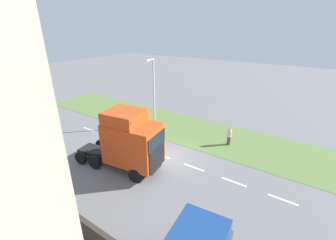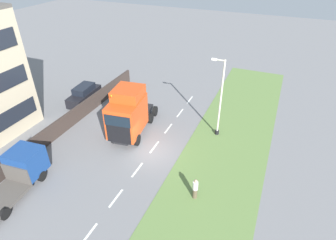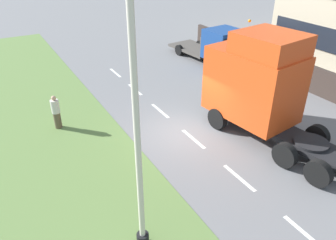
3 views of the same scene
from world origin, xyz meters
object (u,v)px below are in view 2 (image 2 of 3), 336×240
object	(u,v)px
lorry_cab	(128,114)
parked_car	(84,95)
flatbed_truck	(22,168)
pedestrian	(195,189)
lamp_post	(220,103)

from	to	relation	value
lorry_cab	parked_car	size ratio (longest dim) A/B	1.58
flatbed_truck	parked_car	xyz separation A→B (m)	(3.61, -12.05, -0.39)
flatbed_truck	pedestrian	size ratio (longest dim) A/B	3.71
flatbed_truck	lamp_post	world-z (taller)	lamp_post
parked_car	lamp_post	world-z (taller)	lamp_post
lorry_cab	pedestrian	bearing A→B (deg)	141.08
parked_car	pedestrian	size ratio (longest dim) A/B	2.78
lamp_post	pedestrian	world-z (taller)	lamp_post
lorry_cab	lamp_post	world-z (taller)	lamp_post
flatbed_truck	lamp_post	size ratio (longest dim) A/B	0.86
flatbed_truck	pedestrian	bearing A→B (deg)	10.57
flatbed_truck	parked_car	size ratio (longest dim) A/B	1.34
pedestrian	parked_car	bearing A→B (deg)	-28.29
lorry_cab	pedestrian	size ratio (longest dim) A/B	4.38
parked_car	lamp_post	xyz separation A→B (m)	(-15.26, 0.27, 2.37)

